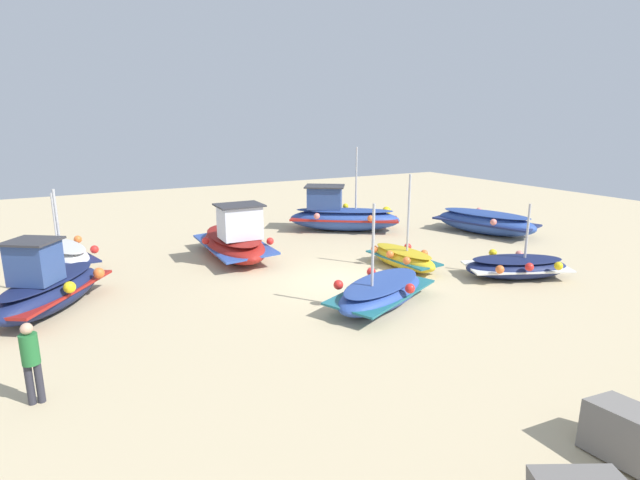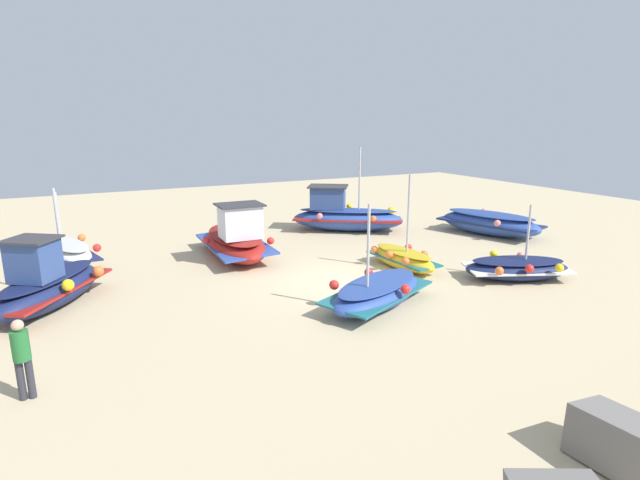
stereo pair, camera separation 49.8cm
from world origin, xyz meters
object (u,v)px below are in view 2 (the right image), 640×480
(fishing_boat_4, at_px, (235,240))
(fishing_boat_7, at_px, (517,268))
(fishing_boat_1, at_px, (377,292))
(fishing_boat_2, at_px, (67,252))
(fishing_boat_0, at_px, (345,215))
(mooring_buoy_0, at_px, (391,211))
(fishing_boat_5, at_px, (403,258))
(fishing_boat_6, at_px, (490,223))
(person_walking, at_px, (22,354))
(fishing_boat_3, at_px, (47,285))

(fishing_boat_4, xyz_separation_m, fishing_boat_7, (-7.60, 6.93, -0.31))
(fishing_boat_1, xyz_separation_m, fishing_boat_2, (7.94, -8.82, 0.06))
(fishing_boat_0, bearing_deg, fishing_boat_1, 99.69)
(fishing_boat_4, relative_size, mooring_buoy_0, 8.54)
(fishing_boat_2, distance_m, mooring_buoy_0, 16.07)
(fishing_boat_5, relative_size, fishing_boat_6, 0.68)
(person_walking, bearing_deg, fishing_boat_6, 110.20)
(fishing_boat_0, bearing_deg, fishing_boat_7, 133.02)
(fishing_boat_1, xyz_separation_m, fishing_boat_4, (2.06, -6.85, 0.29))
(fishing_boat_4, bearing_deg, fishing_boat_5, 50.55)
(fishing_boat_3, distance_m, person_walking, 5.22)
(fishing_boat_2, relative_size, mooring_buoy_0, 7.06)
(fishing_boat_6, bearing_deg, fishing_boat_4, -116.25)
(fishing_boat_1, height_order, fishing_boat_2, fishing_boat_1)
(person_walking, bearing_deg, fishing_boat_3, 177.87)
(fishing_boat_3, relative_size, mooring_buoy_0, 7.41)
(fishing_boat_1, distance_m, fishing_boat_5, 3.88)
(fishing_boat_0, relative_size, fishing_boat_4, 1.12)
(fishing_boat_1, height_order, fishing_boat_7, fishing_boat_1)
(fishing_boat_4, height_order, fishing_boat_6, fishing_boat_4)
(fishing_boat_3, bearing_deg, fishing_boat_4, 148.29)
(fishing_boat_2, distance_m, fishing_boat_6, 17.96)
(fishing_boat_0, bearing_deg, person_walking, 72.26)
(fishing_boat_5, bearing_deg, fishing_boat_2, 55.58)
(person_walking, height_order, mooring_buoy_0, person_walking)
(fishing_boat_3, bearing_deg, fishing_boat_1, 99.25)
(fishing_boat_5, xyz_separation_m, fishing_boat_6, (-6.83, -2.60, 0.17))
(fishing_boat_1, height_order, fishing_boat_6, fishing_boat_1)
(fishing_boat_0, bearing_deg, fishing_boat_5, 112.88)
(fishing_boat_0, bearing_deg, fishing_boat_2, 35.16)
(fishing_boat_1, xyz_separation_m, fishing_boat_5, (-2.83, -2.65, -0.01))
(fishing_boat_2, distance_m, fishing_boat_3, 4.73)
(fishing_boat_0, relative_size, fishing_boat_2, 1.35)
(fishing_boat_4, bearing_deg, fishing_boat_6, 83.41)
(fishing_boat_0, distance_m, fishing_boat_6, 6.75)
(fishing_boat_6, distance_m, mooring_buoy_0, 5.78)
(fishing_boat_4, relative_size, fishing_boat_7, 1.29)
(fishing_boat_2, bearing_deg, person_walking, -19.21)
(fishing_boat_0, distance_m, fishing_boat_4, 6.54)
(fishing_boat_6, bearing_deg, person_walking, -89.53)
(fishing_boat_4, bearing_deg, fishing_boat_0, 110.93)
(fishing_boat_2, height_order, fishing_boat_4, fishing_boat_2)
(fishing_boat_0, xyz_separation_m, fishing_boat_6, (-5.57, 3.81, -0.17))
(fishing_boat_5, distance_m, person_walking, 12.20)
(fishing_boat_5, bearing_deg, fishing_boat_0, -15.77)
(fishing_boat_3, xyz_separation_m, fishing_boat_6, (-18.13, -1.13, -0.12))
(fishing_boat_6, bearing_deg, fishing_boat_0, -142.83)
(fishing_boat_6, height_order, fishing_boat_7, fishing_boat_7)
(fishing_boat_3, xyz_separation_m, mooring_buoy_0, (-16.48, -6.66, -0.35))
(fishing_boat_2, relative_size, fishing_boat_6, 0.80)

